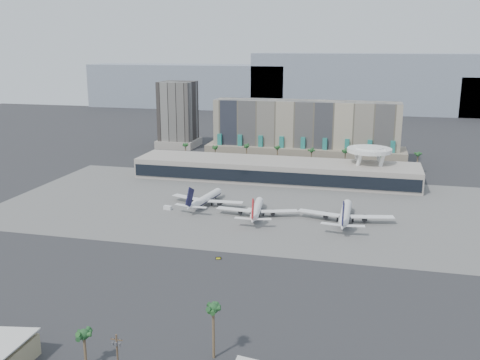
% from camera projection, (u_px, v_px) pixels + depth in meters
% --- Properties ---
extents(ground, '(900.00, 900.00, 0.00)m').
position_uv_depth(ground, '(228.00, 243.00, 222.04)').
color(ground, '#232326').
rests_on(ground, ground).
extents(apron_pad, '(260.00, 130.00, 0.06)m').
position_uv_depth(apron_pad, '(256.00, 206.00, 273.80)').
color(apron_pad, '#5B5B59').
rests_on(apron_pad, ground).
extents(mountain_ridge, '(680.00, 60.00, 70.00)m').
position_uv_depth(mountain_ridge, '(350.00, 87.00, 650.54)').
color(mountain_ridge, gray).
rests_on(mountain_ridge, ground).
extents(hotel, '(140.00, 30.00, 42.00)m').
position_uv_depth(hotel, '(305.00, 136.00, 379.73)').
color(hotel, tan).
rests_on(hotel, ground).
extents(office_tower, '(30.00, 30.00, 52.00)m').
position_uv_depth(office_tower, '(178.00, 118.00, 426.66)').
color(office_tower, black).
rests_on(office_tower, ground).
extents(terminal, '(170.00, 32.50, 14.50)m').
position_uv_depth(terminal, '(275.00, 170.00, 323.81)').
color(terminal, '#A9A195').
rests_on(terminal, ground).
extents(saucer_structure, '(26.00, 26.00, 21.89)m').
position_uv_depth(saucer_structure, '(369.00, 153.00, 313.91)').
color(saucer_structure, white).
rests_on(saucer_structure, ground).
extents(palm_row, '(157.80, 2.80, 13.10)m').
position_uv_depth(palm_row, '(295.00, 153.00, 354.30)').
color(palm_row, brown).
rests_on(palm_row, ground).
extents(utility_pole, '(3.20, 0.85, 12.00)m').
position_uv_depth(utility_pole, '(117.00, 353.00, 130.32)').
color(utility_pole, '#4C3826').
rests_on(utility_pole, ground).
extents(airliner_left, '(39.24, 40.67, 14.10)m').
position_uv_depth(airliner_left, '(206.00, 199.00, 273.24)').
color(airliner_left, white).
rests_on(airliner_left, ground).
extents(airliner_centre, '(39.27, 40.61, 14.03)m').
position_uv_depth(airliner_centre, '(257.00, 209.00, 255.58)').
color(airliner_centre, white).
rests_on(airliner_centre, ground).
extents(airliner_right, '(44.67, 45.94, 15.87)m').
position_uv_depth(airliner_right, '(345.00, 214.00, 247.27)').
color(airliner_right, white).
rests_on(airliner_right, ground).
extents(service_vehicle_a, '(4.31, 2.66, 1.97)m').
position_uv_depth(service_vehicle_a, '(168.00, 208.00, 266.88)').
color(service_vehicle_a, silver).
rests_on(service_vehicle_a, ground).
extents(service_vehicle_b, '(3.84, 2.70, 1.79)m').
position_uv_depth(service_vehicle_b, '(251.00, 210.00, 263.01)').
color(service_vehicle_b, white).
rests_on(service_vehicle_b, ground).
extents(taxiway_sign, '(2.21, 0.93, 1.01)m').
position_uv_depth(taxiway_sign, '(218.00, 258.00, 205.00)').
color(taxiway_sign, black).
rests_on(taxiway_sign, ground).
extents(near_palm_a, '(6.00, 6.00, 10.29)m').
position_uv_depth(near_palm_a, '(84.00, 339.00, 135.58)').
color(near_palm_a, brown).
rests_on(near_palm_a, ground).
extents(near_palm_b, '(6.00, 6.00, 15.66)m').
position_uv_depth(near_palm_b, '(213.00, 314.00, 137.65)').
color(near_palm_b, brown).
rests_on(near_palm_b, ground).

